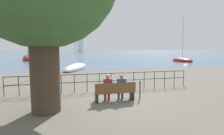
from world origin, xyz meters
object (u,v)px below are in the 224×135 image
at_px(sailboat_1, 182,60).
at_px(seated_person_left, 108,87).
at_px(park_bench, 115,92).
at_px(seated_person_right, 121,86).
at_px(harbor_lighthouse, 80,41).
at_px(sailboat_2, 28,59).
at_px(sailboat_0, 76,67).
at_px(closed_umbrella, 140,88).

bearing_deg(sailboat_1, seated_person_left, -134.84).
distance_m(park_bench, seated_person_right, 0.43).
bearing_deg(harbor_lighthouse, sailboat_2, -100.38).
bearing_deg(sailboat_1, sailboat_0, -160.78).
relative_size(closed_umbrella, sailboat_2, 0.09).
xyz_separation_m(closed_umbrella, sailboat_1, (18.74, 22.19, -0.24)).
relative_size(park_bench, sailboat_0, 0.16).
height_order(seated_person_left, closed_umbrella, seated_person_left).
height_order(seated_person_left, sailboat_2, sailboat_2).
xyz_separation_m(seated_person_right, sailboat_2, (-10.72, 33.56, -0.30)).
relative_size(park_bench, seated_person_right, 1.51).
relative_size(seated_person_left, closed_umbrella, 1.37).
height_order(seated_person_left, harbor_lighthouse, harbor_lighthouse).
bearing_deg(sailboat_2, sailboat_1, -30.63).
xyz_separation_m(closed_umbrella, sailboat_0, (-2.41, 13.84, -0.22)).
distance_m(sailboat_0, harbor_lighthouse, 128.00).
bearing_deg(harbor_lighthouse, closed_umbrella, -93.26).
height_order(seated_person_right, sailboat_2, sailboat_2).
distance_m(seated_person_right, sailboat_1, 29.70).
bearing_deg(closed_umbrella, sailboat_0, 99.86).
bearing_deg(sailboat_1, sailboat_2, 157.24).
bearing_deg(sailboat_0, park_bench, -66.75).
distance_m(seated_person_left, sailboat_1, 30.15).
height_order(park_bench, sailboat_1, sailboat_1).
relative_size(sailboat_2, harbor_lighthouse, 0.56).
xyz_separation_m(seated_person_right, harbor_lighthouse, (9.00, 141.16, 8.23)).
xyz_separation_m(closed_umbrella, harbor_lighthouse, (8.03, 141.13, 8.41)).
bearing_deg(closed_umbrella, seated_person_left, -179.00).
bearing_deg(seated_person_left, sailboat_2, 106.66).
bearing_deg(seated_person_right, park_bench, -167.05).
bearing_deg(seated_person_right, seated_person_left, 179.94).
xyz_separation_m(seated_person_left, closed_umbrella, (1.64, 0.03, -0.18)).
relative_size(seated_person_left, harbor_lighthouse, 0.07).
bearing_deg(park_bench, closed_umbrella, 4.66).
distance_m(sailboat_1, sailboat_2, 32.47).
bearing_deg(sailboat_2, closed_umbrella, -80.97).
bearing_deg(seated_person_right, sailboat_1, 48.42).
height_order(park_bench, sailboat_2, sailboat_2).
bearing_deg(sailboat_2, seated_person_right, -82.48).
height_order(park_bench, sailboat_0, sailboat_0).
xyz_separation_m(park_bench, sailboat_2, (-10.38, 33.64, -0.04)).
bearing_deg(sailboat_0, closed_umbrella, -61.39).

